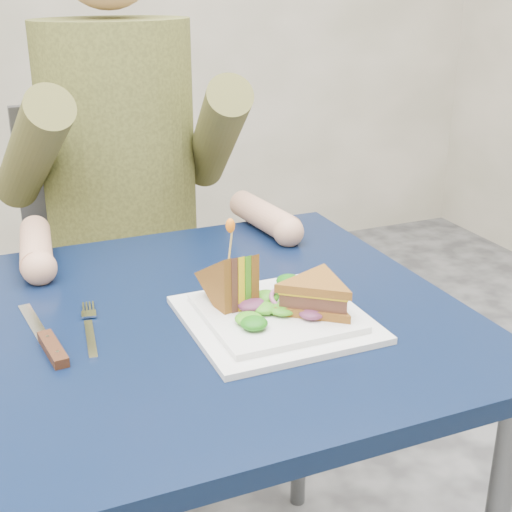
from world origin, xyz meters
name	(u,v)px	position (x,y,z in m)	size (l,w,h in m)	color
table	(214,355)	(0.00, 0.00, 0.65)	(0.75, 0.75, 0.73)	black
chair	(119,265)	(0.00, 0.70, 0.54)	(0.42, 0.40, 0.93)	#47474C
diner	(119,124)	(0.00, 0.59, 0.91)	(0.54, 0.59, 0.74)	#4E5024
plate	(275,317)	(0.07, -0.07, 0.74)	(0.26, 0.26, 0.02)	white
sandwich_flat	(316,295)	(0.13, -0.10, 0.78)	(0.18, 0.18, 0.05)	brown
sandwich_upright	(231,283)	(0.02, -0.03, 0.78)	(0.08, 0.12, 0.12)	brown
fork	(90,330)	(-0.19, 0.01, 0.73)	(0.04, 0.18, 0.01)	silver
knife	(49,344)	(-0.25, -0.02, 0.74)	(0.05, 0.22, 0.02)	silver
toothpick	(231,244)	(0.02, -0.03, 0.85)	(0.00, 0.00, 0.06)	tan
toothpick_frill	(230,226)	(0.02, -0.03, 0.88)	(0.01, 0.01, 0.02)	orange
lettuce_spill	(276,301)	(0.08, -0.06, 0.76)	(0.15, 0.13, 0.02)	#337A14
onion_ring	(283,298)	(0.09, -0.07, 0.77)	(0.04, 0.04, 0.01)	#9E4C7A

